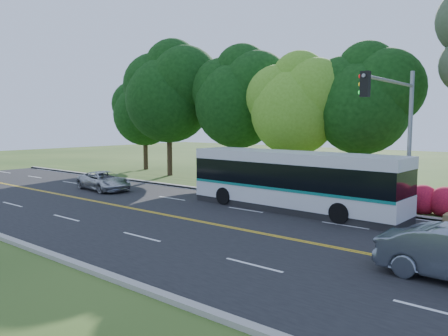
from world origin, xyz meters
The scene contains 11 objects.
ground centered at (0.00, 0.00, 0.00)m, with size 120.00×120.00×0.00m, color #2A4717.
road centered at (0.00, 0.00, 0.01)m, with size 60.00×14.00×0.02m, color black.
curb_north centered at (0.00, 7.15, 0.07)m, with size 60.00×0.30×0.15m, color #A09C90.
curb_south centered at (0.00, -7.15, 0.07)m, with size 60.00×0.30×0.15m, color #A09C90.
grass_verge centered at (0.00, 9.00, 0.05)m, with size 60.00×4.00×0.10m, color #2A4717.
lane_markings centered at (-0.09, 0.00, 0.02)m, with size 57.60×13.82×0.00m.
tree_row centered at (-5.15, 12.13, 6.73)m, with size 44.70×9.10×13.84m.
bougainvillea_hedge centered at (7.18, 8.15, 0.72)m, with size 9.50×2.25×1.50m.
traffic_signal centered at (6.49, 5.40, 4.67)m, with size 0.42×6.10×7.00m.
transit_bus centered at (1.45, 4.94, 1.53)m, with size 11.74×3.05×3.05m.
suv centered at (-11.89, 2.87, 0.65)m, with size 2.09×4.53×1.26m, color #AFB2B4.
Camera 1 is at (12.85, -14.63, 4.57)m, focal length 35.00 mm.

